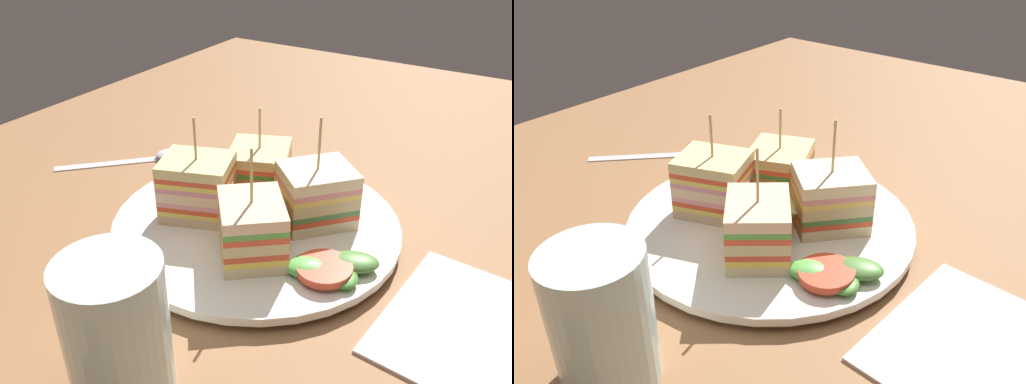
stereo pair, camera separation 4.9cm
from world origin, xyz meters
The scene contains 11 objects.
ground_plane centered at (0.00, 0.00, -0.90)cm, with size 124.56×88.38×1.80cm, color #90633E.
plate centered at (0.00, 0.00, 0.83)cm, with size 27.03×27.03×1.38cm.
sandwich_wedge_0 centered at (4.86, 2.62, 3.99)cm, with size 8.29×8.10×10.02cm.
sandwich_wedge_1 centered at (-2.92, 4.69, 4.08)cm, with size 8.50×8.43×10.35cm.
sandwich_wedge_2 centered at (-4.86, -2.62, 3.81)cm, with size 8.17×7.81×9.04cm.
sandwich_wedge_3 centered at (1.97, -5.17, 4.28)cm, with size 7.25×7.91×9.91cm.
chip_pile centered at (-1.31, 0.30, 2.43)cm, with size 6.88×8.03×2.43cm.
salad_garnish centered at (3.69, 9.34, 2.01)cm, with size 6.60×7.54×1.31cm.
spoon centered at (-6.86, -18.52, 0.41)cm, with size 12.68×12.55×1.00cm.
napkin centered at (2.61, 21.26, 0.25)cm, with size 14.74×13.44×0.50cm, color white.
drinking_glass centered at (20.13, 2.48, 4.31)cm, with size 6.64×6.64×10.09cm.
Camera 1 is at (36.10, 22.58, 28.73)cm, focal length 37.45 mm.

